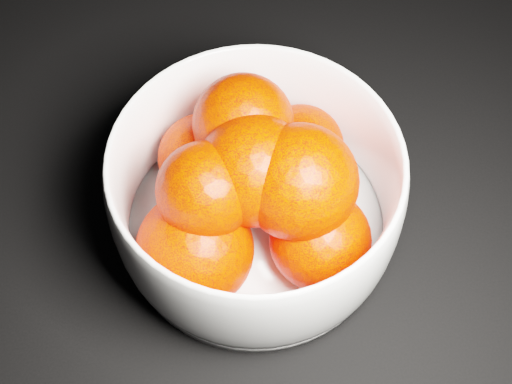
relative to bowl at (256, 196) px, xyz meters
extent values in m
cube|color=black|center=(0.25, 0.25, -0.06)|extent=(3.00, 3.00, 0.00)
cylinder|color=white|center=(0.00, 0.00, -0.05)|extent=(0.24, 0.24, 0.01)
sphere|color=#FF1C00|center=(0.05, 0.05, -0.01)|extent=(0.08, 0.08, 0.08)
sphere|color=#FF1C00|center=(-0.04, 0.05, -0.01)|extent=(0.08, 0.08, 0.08)
sphere|color=#FF1C00|center=(-0.06, -0.04, -0.01)|extent=(0.10, 0.10, 0.10)
sphere|color=#FF1C00|center=(0.05, -0.05, -0.01)|extent=(0.09, 0.09, 0.09)
sphere|color=#FF1C00|center=(-0.01, 0.04, 0.04)|extent=(0.09, 0.09, 0.09)
sphere|color=#FF1C00|center=(-0.04, -0.02, 0.04)|extent=(0.08, 0.08, 0.08)
sphere|color=#FF1C00|center=(0.03, -0.02, 0.04)|extent=(0.10, 0.10, 0.10)
sphere|color=#FF1C00|center=(0.00, 0.00, 0.04)|extent=(0.09, 0.09, 0.09)
camera|label=1|loc=(-0.04, -0.32, 0.52)|focal=50.00mm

